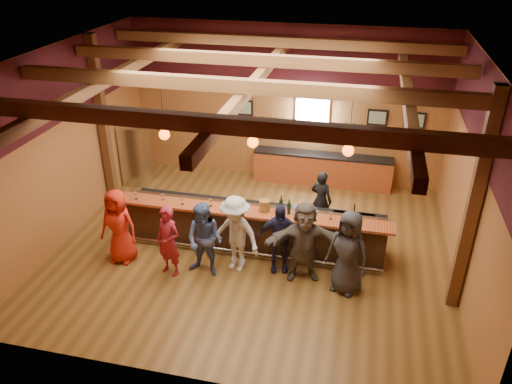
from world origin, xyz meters
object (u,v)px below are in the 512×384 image
customer_brown (304,241)px  bartender (321,200)px  bar_counter (255,226)px  customer_dark (348,253)px  back_bar_cabinet (322,169)px  customer_denim (205,240)px  bottle_a (289,208)px  customer_white (236,234)px  stainless_fridge (136,155)px  ice_bucket (264,205)px  customer_redvest (169,241)px  customer_navy (279,238)px  customer_orange (119,226)px

customer_brown → bartender: size_ratio=1.18×
bar_counter → customer_dark: size_ratio=3.40×
back_bar_cabinet → customer_denim: (-1.99, -4.87, 0.38)m
bartender → bottle_a: size_ratio=4.28×
customer_brown → customer_white: bearing=167.6°
customer_denim → bottle_a: (1.62, 1.05, 0.40)m
customer_denim → bartender: size_ratio=1.10×
stainless_fridge → bartender: size_ratio=1.17×
bar_counter → customer_denim: bearing=-121.7°
customer_denim → customer_white: bearing=35.6°
stainless_fridge → customer_dark: 7.29m
ice_bucket → bottle_a: 0.55m
ice_bucket → back_bar_cabinet: bearing=76.5°
bar_counter → customer_denim: customer_denim is taller
customer_redvest → customer_brown: customer_brown is taller
customer_redvest → customer_dark: customer_dark is taller
ice_bucket → customer_navy: bearing=-52.4°
stainless_fridge → customer_white: bearing=-41.4°
customer_denim → ice_bucket: size_ratio=6.39×
customer_redvest → bottle_a: customer_redvest is taller
back_bar_cabinet → customer_navy: customer_navy is taller
stainless_fridge → customer_orange: stainless_fridge is taller
bar_counter → customer_dark: (2.20, -1.20, 0.40)m
customer_white → stainless_fridge: bearing=157.6°
customer_denim → customer_dark: size_ratio=0.92×
bartender → back_bar_cabinet: bearing=-64.0°
bar_counter → customer_dark: customer_dark is taller
stainless_fridge → customer_white: size_ratio=1.00×
back_bar_cabinet → customer_redvest: size_ratio=2.45×
customer_navy → ice_bucket: bearing=114.3°
back_bar_cabinet → customer_brown: 4.57m
customer_denim → customer_white: 0.67m
customer_orange → customer_white: 2.62m
customer_navy → bartender: size_ratio=1.06×
back_bar_cabinet → stainless_fridge: 5.43m
back_bar_cabinet → stainless_fridge: (-5.30, -1.12, 0.42)m
back_bar_cabinet → customer_redvest: bearing=-118.5°
bar_counter → ice_bucket: 0.80m
customer_denim → ice_bucket: 1.56m
bar_counter → customer_denim: (-0.80, -1.30, 0.33)m
back_bar_cabinet → customer_redvest: customer_redvest is taller
bartender → ice_bucket: (-1.14, -1.39, 0.47)m
customer_white → bartender: customer_white is taller
bottle_a → customer_denim: bearing=-147.0°
stainless_fridge → bottle_a: size_ratio=5.00×
bar_counter → customer_redvest: bearing=-136.6°
stainless_fridge → bottle_a: (4.94, -2.70, 0.35)m
back_bar_cabinet → customer_denim: customer_denim is taller
bar_counter → stainless_fridge: size_ratio=3.50×
ice_bucket → bottle_a: bearing=-1.2°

